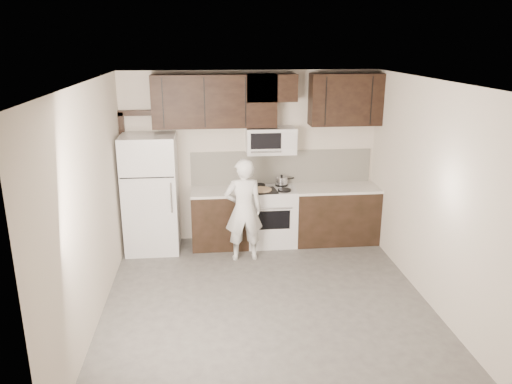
{
  "coord_description": "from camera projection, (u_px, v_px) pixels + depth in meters",
  "views": [
    {
      "loc": [
        -0.69,
        -5.45,
        3.15
      ],
      "look_at": [
        -0.05,
        0.9,
        1.18
      ],
      "focal_mm": 35.0,
      "sensor_mm": 36.0,
      "label": 1
    }
  ],
  "objects": [
    {
      "name": "saucepan",
      "position": [
        282.0,
        181.0,
        7.92
      ],
      "size": [
        0.31,
        0.2,
        0.18
      ],
      "color": "silver",
      "rests_on": "stove"
    },
    {
      "name": "door_trim",
      "position": [
        127.0,
        167.0,
        7.72
      ],
      "size": [
        0.5,
        0.08,
        2.12
      ],
      "color": "black",
      "rests_on": "floor"
    },
    {
      "name": "stove",
      "position": [
        271.0,
        216.0,
        7.91
      ],
      "size": [
        0.76,
        0.66,
        0.94
      ],
      "color": "silver",
      "rests_on": "floor"
    },
    {
      "name": "refrigerator",
      "position": [
        151.0,
        194.0,
        7.56
      ],
      "size": [
        0.8,
        0.76,
        1.8
      ],
      "color": "silver",
      "rests_on": "floor"
    },
    {
      "name": "pizza",
      "position": [
        262.0,
        190.0,
        7.62
      ],
      "size": [
        0.33,
        0.33,
        0.02
      ],
      "primitive_type": "cylinder",
      "rotation": [
        0.0,
        0.0,
        0.11
      ],
      "color": "#D0B98B",
      "rests_on": "baking_tray"
    },
    {
      "name": "upper_cabinets",
      "position": [
        265.0,
        99.0,
        7.5
      ],
      "size": [
        3.48,
        0.35,
        0.78
      ],
      "color": "black",
      "rests_on": "back_wall"
    },
    {
      "name": "back_wall",
      "position": [
        250.0,
        157.0,
        7.92
      ],
      "size": [
        4.0,
        0.0,
        4.0
      ],
      "primitive_type": "plane",
      "rotation": [
        1.57,
        0.0,
        0.0
      ],
      "color": "beige",
      "rests_on": "ground"
    },
    {
      "name": "baking_tray",
      "position": [
        262.0,
        191.0,
        7.62
      ],
      "size": [
        0.48,
        0.38,
        0.02
      ],
      "primitive_type": "cube",
      "rotation": [
        0.0,
        0.0,
        0.11
      ],
      "color": "black",
      "rests_on": "counter_run"
    },
    {
      "name": "microwave",
      "position": [
        271.0,
        140.0,
        7.67
      ],
      "size": [
        0.76,
        0.42,
        0.4
      ],
      "color": "silver",
      "rests_on": "upper_cabinets"
    },
    {
      "name": "ceiling",
      "position": [
        269.0,
        82.0,
        5.38
      ],
      "size": [
        4.5,
        4.5,
        0.0
      ],
      "primitive_type": "plane",
      "rotation": [
        3.14,
        0.0,
        0.0
      ],
      "color": "white",
      "rests_on": "back_wall"
    },
    {
      "name": "person",
      "position": [
        244.0,
        210.0,
        7.25
      ],
      "size": [
        0.58,
        0.4,
        1.54
      ],
      "primitive_type": "imported",
      "rotation": [
        0.0,
        0.0,
        3.2
      ],
      "color": "silver",
      "rests_on": "floor"
    },
    {
      "name": "backsplash",
      "position": [
        282.0,
        167.0,
        8.0
      ],
      "size": [
        2.9,
        0.02,
        0.54
      ],
      "primitive_type": "cube",
      "color": "white",
      "rests_on": "counter_run"
    },
    {
      "name": "counter_run",
      "position": [
        290.0,
        215.0,
        7.94
      ],
      "size": [
        2.95,
        0.64,
        0.91
      ],
      "color": "black",
      "rests_on": "floor"
    },
    {
      "name": "floor",
      "position": [
        267.0,
        304.0,
        6.17
      ],
      "size": [
        4.5,
        4.5,
        0.0
      ],
      "primitive_type": "plane",
      "color": "#4B4947",
      "rests_on": "ground"
    }
  ]
}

